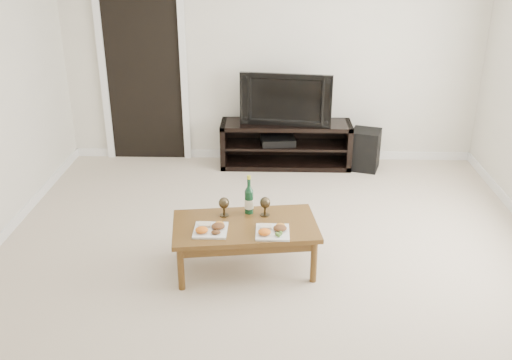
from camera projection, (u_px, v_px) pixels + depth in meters
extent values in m
plane|color=beige|center=(269.00, 277.00, 4.76)|extent=(5.50, 5.50, 0.00)
cube|color=silver|center=(272.00, 55.00, 6.78)|extent=(5.00, 0.04, 2.60)
cube|color=black|center=(144.00, 78.00, 6.90)|extent=(0.90, 0.02, 2.05)
cube|color=black|center=(286.00, 144.00, 6.93)|extent=(1.57, 0.45, 0.55)
imported|color=black|center=(287.00, 98.00, 6.70)|extent=(1.08, 0.29, 0.62)
cube|color=black|center=(278.00, 141.00, 6.91)|extent=(0.43, 0.34, 0.08)
cube|color=black|center=(365.00, 150.00, 6.85)|extent=(0.41, 0.41, 0.49)
cube|color=brown|center=(245.00, 246.00, 4.82)|extent=(1.27, 0.80, 0.42)
cube|color=white|center=(211.00, 228.00, 4.61)|extent=(0.27, 0.27, 0.07)
cube|color=white|center=(273.00, 230.00, 4.58)|extent=(0.27, 0.27, 0.07)
cylinder|color=#103C21|center=(249.00, 194.00, 4.86)|extent=(0.07, 0.07, 0.35)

